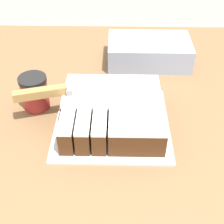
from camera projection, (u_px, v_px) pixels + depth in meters
The scene contains 6 objects.
countertop at pixel (97, 214), 1.13m from camera, with size 1.40×1.10×0.94m.
cake_board at pixel (112, 123), 0.80m from camera, with size 0.29×0.28×0.01m.
cake at pixel (113, 111), 0.78m from camera, with size 0.25×0.24×0.07m.
knife at pixel (55, 91), 0.77m from camera, with size 0.33×0.11×0.02m.
coffee_cup at pixel (35, 92), 0.83m from camera, with size 0.07×0.07×0.09m.
storage_box at pixel (149, 51), 1.01m from camera, with size 0.26×0.16×0.08m.
Camera 1 is at (0.07, -0.62, 1.48)m, focal length 50.00 mm.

